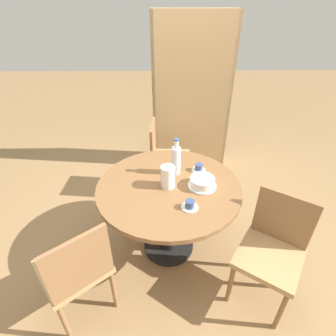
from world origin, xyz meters
TOP-DOWN VIEW (x-y plane):
  - ground_plane at (0.00, 0.00)m, footprint 14.00×14.00m
  - dining_table at (0.00, 0.00)m, footprint 1.15×1.15m
  - chair_a at (0.73, -0.44)m, footprint 0.58×0.58m
  - chair_b at (-0.02, 0.85)m, footprint 0.44×0.44m
  - chair_c at (-0.62, -0.58)m, footprint 0.59×0.59m
  - bookshelf at (0.30, 1.52)m, footprint 0.95×0.28m
  - coffee_pot at (-0.01, -0.01)m, footprint 0.11×0.11m
  - water_bottle at (0.06, 0.17)m, footprint 0.08×0.08m
  - cake_main at (0.26, -0.02)m, footprint 0.22×0.22m
  - cup_a at (0.26, 0.20)m, footprint 0.12×0.12m
  - cup_b at (0.14, -0.27)m, footprint 0.12×0.12m

SIDE VIEW (x-z plane):
  - ground_plane at x=0.00m, z-range 0.00..0.00m
  - chair_a at x=0.73m, z-range 0.04..0.91m
  - chair_b at x=-0.02m, z-range 0.04..0.91m
  - chair_c at x=-0.62m, z-range 0.04..0.91m
  - dining_table at x=0.00m, z-range 0.20..0.92m
  - cup_a at x=0.26m, z-range 0.71..0.78m
  - cup_b at x=0.14m, z-range 0.71..0.78m
  - cake_main at x=0.26m, z-range 0.72..0.80m
  - coffee_pot at x=-0.01m, z-range 0.71..0.93m
  - water_bottle at x=0.06m, z-range 0.69..1.01m
  - bookshelf at x=0.30m, z-range 0.00..1.88m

